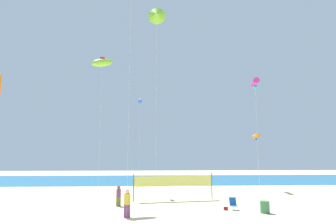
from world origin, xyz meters
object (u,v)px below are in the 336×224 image
beachgoer_mustard_shirt (127,202)px  trash_barrel (265,207)px  kite_blue_inflatable (140,102)px  beachgoer_plum_shirt (119,195)px  kite_orange_tube (256,136)px  kite_lime_delta (157,15)px  volleyball_net (174,182)px  beach_handbag (226,208)px  folding_beach_chair (233,203)px  kite_lime_inflatable (102,63)px  kite_magenta_tube (255,83)px

beachgoer_mustard_shirt → trash_barrel: beachgoer_mustard_shirt is taller
kite_blue_inflatable → beachgoer_plum_shirt: bearing=-98.8°
beachgoer_plum_shirt → kite_orange_tube: kite_orange_tube is taller
kite_orange_tube → kite_lime_delta: (-12.24, -11.81, 9.35)m
beachgoer_plum_shirt → volleyball_net: 5.43m
beach_handbag → folding_beach_chair: bearing=8.1°
folding_beach_chair → kite_orange_tube: bearing=22.5°
beach_handbag → beachgoer_mustard_shirt: bearing=-162.9°
beachgoer_plum_shirt → trash_barrel: size_ratio=1.92×
beachgoer_plum_shirt → folding_beach_chair: 9.08m
beachgoer_plum_shirt → kite_lime_delta: kite_lime_delta is taller
kite_orange_tube → kite_lime_inflatable: size_ratio=0.50×
beach_handbag → kite_lime_delta: kite_lime_delta is taller
beachgoer_plum_shirt → folding_beach_chair: (8.83, -2.11, -0.39)m
trash_barrel → kite_magenta_tube: kite_magenta_tube is taller
trash_barrel → kite_lime_inflatable: size_ratio=0.06×
volleyball_net → kite_lime_inflatable: 12.85m
folding_beach_chair → kite_lime_inflatable: kite_lime_inflatable is taller
trash_barrel → kite_lime_delta: (-7.74, 1.93, 15.23)m
volleyball_net → kite_magenta_tube: size_ratio=0.76×
beachgoer_plum_shirt → kite_lime_inflatable: 12.08m
beachgoer_mustard_shirt → kite_magenta_tube: 12.40m
volleyball_net → kite_orange_tube: bearing=35.9°
beachgoer_mustard_shirt → volleyball_net: bearing=-36.5°
volleyball_net → kite_orange_tube: size_ratio=1.11×
kite_orange_tube → trash_barrel: bearing=-108.1°
beachgoer_plum_shirt → kite_blue_inflatable: bearing=-63.9°
folding_beach_chair → kite_blue_inflatable: (-7.56, 10.30, 9.55)m
beach_handbag → kite_magenta_tube: 9.58m
volleyball_net → kite_lime_delta: size_ratio=0.44×
folding_beach_chair → beachgoer_plum_shirt: bearing=126.3°
beachgoer_mustard_shirt → kite_lime_delta: kite_lime_delta is taller
trash_barrel → beachgoer_mustard_shirt: bearing=-174.4°
kite_orange_tube → kite_blue_inflatable: size_ratio=0.63×
trash_barrel → kite_lime_inflatable: (-12.76, 5.53, 12.16)m
kite_lime_delta → beachgoer_mustard_shirt: bearing=-123.8°
volleyball_net → kite_lime_inflatable: (-6.70, -0.57, 10.95)m
beachgoer_plum_shirt → volleyball_net: (4.68, 2.65, 0.77)m
trash_barrel → kite_lime_delta: size_ratio=0.05×
beachgoer_plum_shirt → folding_beach_chair: bearing=-158.5°
trash_barrel → beach_handbag: 2.82m
volleyball_net → kite_lime_delta: 14.73m
beachgoer_plum_shirt → kite_magenta_tube: (10.23, -3.97, 8.46)m
kite_blue_inflatable → kite_lime_inflatable: 7.41m
beachgoer_plum_shirt → kite_lime_delta: 15.17m
folding_beach_chair → kite_magenta_tube: (1.41, -1.86, 8.85)m
beach_handbag → kite_orange_tube: (7.00, 12.48, 6.18)m
kite_orange_tube → kite_lime_inflatable: kite_lime_inflatable is taller
kite_orange_tube → kite_lime_delta: bearing=-136.0°
beachgoer_plum_shirt → trash_barrel: beachgoer_plum_shirt is taller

